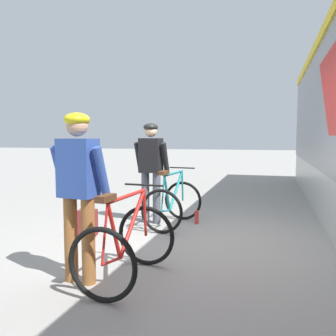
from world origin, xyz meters
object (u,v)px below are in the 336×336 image
bicycle_far_teal (173,203)px  cyclist_near_in_blue (78,182)px  water_bottle_near_the_bikes (197,217)px  bicycle_near_red (126,244)px  cyclist_far_in_dark (151,164)px  backpack_on_platform (88,223)px

bicycle_far_teal → cyclist_near_in_blue: bearing=-96.9°
water_bottle_near_the_bikes → bicycle_near_red: bearing=-94.3°
cyclist_near_in_blue → bicycle_near_red: 0.81m
cyclist_far_in_dark → bicycle_far_teal: 0.80m
bicycle_far_teal → backpack_on_platform: size_ratio=2.83×
cyclist_near_in_blue → cyclist_far_in_dark: same height
backpack_on_platform → bicycle_far_teal: bearing=27.1°
bicycle_near_red → backpack_on_platform: bicycle_near_red is taller
water_bottle_near_the_bikes → cyclist_near_in_blue: bearing=-103.3°
cyclist_far_in_dark → bicycle_far_teal: (0.44, -0.14, -0.65)m
cyclist_near_in_blue → cyclist_far_in_dark: (-0.14, 2.66, 0.00)m
bicycle_far_teal → water_bottle_near_the_bikes: 0.53m
backpack_on_platform → cyclist_near_in_blue: bearing=-75.7°
bicycle_near_red → water_bottle_near_the_bikes: 2.68m
cyclist_near_in_blue → bicycle_near_red: size_ratio=1.59×
bicycle_near_red → water_bottle_near_the_bikes: bicycle_near_red is taller
cyclist_far_in_dark → water_bottle_near_the_bikes: size_ratio=7.44×
cyclist_near_in_blue → bicycle_near_red: (0.46, 0.14, -0.65)m
bicycle_far_teal → backpack_on_platform: bearing=-140.4°
cyclist_near_in_blue → cyclist_far_in_dark: bearing=92.9°
cyclist_far_in_dark → backpack_on_platform: (-0.67, -1.06, -0.85)m
cyclist_far_in_dark → bicycle_near_red: (0.60, -2.52, -0.65)m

